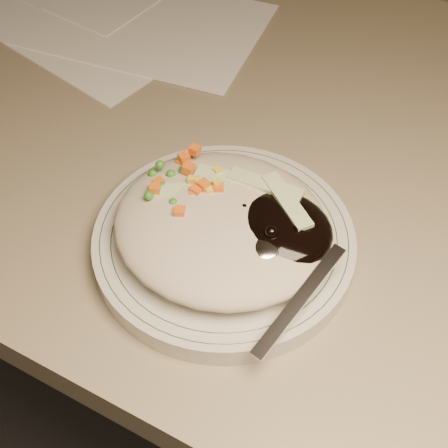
% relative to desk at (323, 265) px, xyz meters
% --- Properties ---
extents(desk, '(1.40, 0.70, 0.74)m').
position_rel_desk_xyz_m(desk, '(0.00, 0.00, 0.00)').
color(desk, gray).
rests_on(desk, ground).
extents(plate, '(0.24, 0.24, 0.02)m').
position_rel_desk_xyz_m(plate, '(-0.05, -0.18, 0.21)').
color(plate, silver).
rests_on(plate, desk).
extents(plate_rim, '(0.22, 0.22, 0.00)m').
position_rel_desk_xyz_m(plate_rim, '(-0.05, -0.18, 0.22)').
color(plate_rim, '#144723').
rests_on(plate_rim, plate).
extents(meal, '(0.20, 0.18, 0.05)m').
position_rel_desk_xyz_m(meal, '(-0.05, -0.18, 0.24)').
color(meal, '#BDB499').
rests_on(meal, plate).
extents(papers, '(0.49, 0.36, 0.00)m').
position_rel_desk_xyz_m(papers, '(-0.40, 0.12, 0.20)').
color(papers, white).
rests_on(papers, desk).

